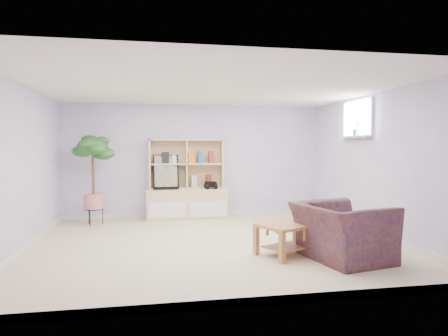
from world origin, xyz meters
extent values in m
cube|color=#CBB18D|center=(0.00, 0.00, 0.00)|extent=(5.50, 5.00, 0.01)
cube|color=white|center=(0.00, 0.00, 2.40)|extent=(5.50, 5.00, 0.01)
cube|color=silver|center=(0.00, 2.50, 1.20)|extent=(5.50, 0.01, 2.40)
cube|color=silver|center=(0.00, -2.50, 1.20)|extent=(5.50, 0.01, 2.40)
cube|color=silver|center=(-2.75, 0.00, 1.20)|extent=(0.01, 5.00, 2.40)
cube|color=silver|center=(2.75, 0.00, 1.20)|extent=(0.01, 5.00, 2.40)
cube|color=white|center=(2.67, 0.60, 1.68)|extent=(0.14, 1.00, 0.04)
imported|color=#164714|center=(1.20, -0.78, 0.59)|extent=(0.34, 0.32, 0.30)
imported|color=#121D3D|center=(1.55, -1.18, 0.43)|extent=(1.21, 1.33, 0.85)
imported|color=#1D4317|center=(2.67, 0.54, 1.83)|extent=(0.17, 0.15, 0.26)
camera|label=1|loc=(-0.93, -6.04, 1.49)|focal=32.00mm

